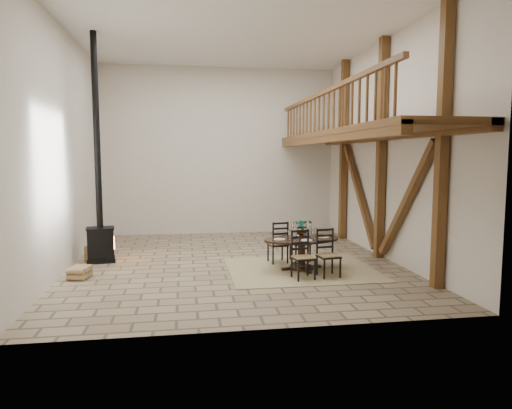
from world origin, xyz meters
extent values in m
plane|color=gray|center=(0.00, 0.00, 0.00)|extent=(8.00, 8.00, 0.00)
cube|color=beige|center=(0.00, 4.00, 2.50)|extent=(7.00, 0.02, 5.00)
cube|color=beige|center=(0.00, -4.00, 2.50)|extent=(7.00, 0.02, 5.00)
cube|color=beige|center=(-3.50, 0.00, 2.50)|extent=(0.02, 8.00, 5.00)
cube|color=beige|center=(3.50, 0.00, 2.50)|extent=(0.02, 8.00, 5.00)
cube|color=white|center=(0.00, 0.00, 5.00)|extent=(7.00, 8.00, 0.02)
cube|color=brown|center=(3.38, -2.50, 2.50)|extent=(0.18, 0.18, 5.00)
cube|color=brown|center=(3.38, 0.00, 2.50)|extent=(0.18, 0.18, 5.00)
cube|color=brown|center=(3.38, 2.50, 2.50)|extent=(0.18, 0.18, 5.00)
cube|color=brown|center=(3.38, -1.25, 1.40)|extent=(0.14, 2.16, 2.54)
cube|color=brown|center=(3.38, 1.25, 1.40)|extent=(0.14, 2.16, 2.54)
cube|color=brown|center=(3.38, 0.00, 2.80)|extent=(0.20, 7.80, 0.20)
cube|color=brown|center=(2.70, 0.00, 2.85)|extent=(1.60, 7.80, 0.12)
cube|color=brown|center=(2.00, 0.00, 2.75)|extent=(0.18, 7.80, 0.22)
cube|color=brown|center=(2.00, 0.00, 3.75)|extent=(0.09, 7.60, 0.09)
cube|color=brown|center=(2.00, 0.00, 3.33)|extent=(0.06, 7.60, 0.86)
cube|color=tan|center=(1.30, -0.88, 0.01)|extent=(3.00, 2.50, 0.02)
ellipsoid|color=black|center=(1.30, -0.88, 0.64)|extent=(1.74, 1.20, 0.04)
cylinder|color=black|center=(1.30, -0.88, 0.31)|extent=(0.16, 0.16, 0.58)
cylinder|color=black|center=(1.30, -0.88, 0.05)|extent=(0.50, 0.50, 0.06)
cube|color=olive|center=(1.14, -1.62, 0.43)|extent=(0.44, 0.42, 0.04)
cube|color=black|center=(1.14, -1.62, 0.20)|extent=(0.42, 0.42, 0.41)
cube|color=black|center=(1.12, -1.45, 0.67)|extent=(0.34, 0.08, 0.53)
cube|color=olive|center=(1.67, -1.54, 0.43)|extent=(0.44, 0.42, 0.04)
cube|color=black|center=(1.67, -1.54, 0.20)|extent=(0.42, 0.42, 0.41)
cube|color=black|center=(1.64, -1.38, 0.67)|extent=(0.34, 0.08, 0.53)
cube|color=olive|center=(0.93, -0.22, 0.43)|extent=(0.44, 0.42, 0.04)
cube|color=black|center=(0.93, -0.22, 0.20)|extent=(0.42, 0.42, 0.41)
cube|color=black|center=(0.96, -0.39, 0.67)|extent=(0.34, 0.08, 0.53)
cube|color=olive|center=(1.46, -0.14, 0.43)|extent=(0.44, 0.42, 0.04)
cube|color=black|center=(1.46, -0.14, 0.20)|extent=(0.42, 0.42, 0.41)
cube|color=black|center=(1.48, -0.31, 0.67)|extent=(0.34, 0.08, 0.53)
cube|color=white|center=(1.30, -0.88, 0.67)|extent=(1.32, 0.80, 0.01)
cube|color=white|center=(1.30, -0.88, 0.75)|extent=(0.83, 0.38, 0.18)
cylinder|color=white|center=(1.14, -0.90, 0.83)|extent=(0.12, 0.12, 0.34)
cylinder|color=white|center=(1.46, -0.86, 0.83)|extent=(0.12, 0.12, 0.34)
cylinder|color=white|center=(1.14, -0.90, 0.74)|extent=(0.06, 0.06, 0.16)
cylinder|color=white|center=(1.46, -0.86, 0.74)|extent=(0.06, 0.06, 0.16)
imported|color=#4C723F|center=(1.29, -0.84, 0.85)|extent=(0.21, 0.16, 0.37)
cube|color=black|center=(-2.94, 0.51, 0.05)|extent=(0.67, 0.56, 0.09)
cube|color=black|center=(-2.94, 0.51, 0.42)|extent=(0.62, 0.51, 0.65)
cube|color=#FF590C|center=(-2.66, 0.56, 0.42)|extent=(0.06, 0.26, 0.26)
cube|color=black|center=(-2.94, 0.51, 0.76)|extent=(0.66, 0.55, 0.04)
cylinder|color=black|center=(-2.94, 0.51, 2.89)|extent=(0.14, 0.14, 4.22)
cylinder|color=brown|center=(-3.04, 0.56, 0.17)|extent=(0.52, 0.52, 0.34)
cube|color=tan|center=(-3.04, 0.56, 0.38)|extent=(0.28, 0.28, 0.10)
cube|color=tan|center=(-3.10, -0.88, 0.12)|extent=(0.44, 0.53, 0.23)
camera|label=1|loc=(-1.07, -9.90, 2.34)|focal=32.00mm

